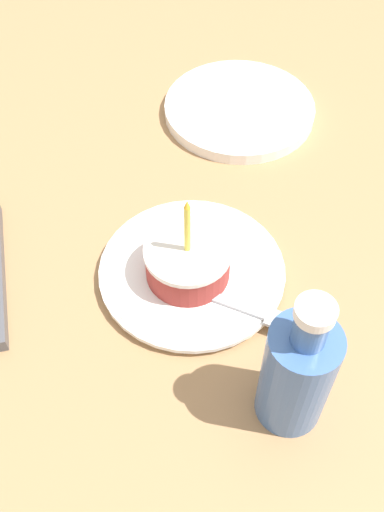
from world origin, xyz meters
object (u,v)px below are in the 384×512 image
Objects in this scene: cake_slice at (188,261)px; bottle at (297,373)px; fork at (240,307)px; plate at (192,271)px; side_plate at (239,109)px.

cake_slice is 0.66× the size of bottle.
fork is at bearing -52.37° from cake_slice.
fork is (0.04, -0.07, 0.01)m from plate.
cake_slice is at bearing 127.63° from fork.
fork is 0.65× the size of side_plate.
bottle is 0.83× the size of side_plate.
fork is at bearing 98.57° from bottle.
plate is 0.03m from cake_slice.
cake_slice is 0.35m from side_plate.
side_plate is (0.15, 0.30, -0.00)m from plate.
cake_slice is at bearing 109.89° from bottle.
plate is at bearing 44.01° from cake_slice.
plate is 1.19× the size of bottle.
bottle is at bearing -81.43° from fork.
side_plate is (0.09, 0.50, -0.07)m from bottle.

